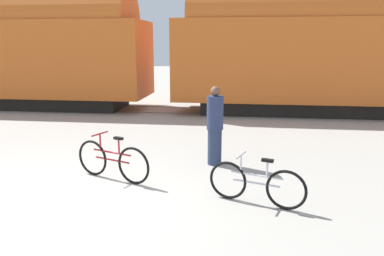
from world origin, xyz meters
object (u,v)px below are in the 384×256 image
at_px(bicycle_maroon, 112,161).
at_px(bicycle_silver, 256,184).
at_px(freight_train, 161,46).
at_px(person_in_navy, 215,126).

height_order(bicycle_maroon, bicycle_silver, bicycle_maroon).
relative_size(freight_train, bicycle_silver, 35.69).
relative_size(bicycle_maroon, bicycle_silver, 1.04).
distance_m(freight_train, bicycle_maroon, 8.57).
xyz_separation_m(freight_train, bicycle_silver, (3.58, -9.09, -2.26)).
distance_m(freight_train, person_in_navy, 7.68).
distance_m(freight_train, bicycle_silver, 10.02).
xyz_separation_m(bicycle_silver, person_in_navy, (-0.87, 2.11, 0.53)).
xyz_separation_m(bicycle_maroon, bicycle_silver, (2.87, -0.85, -0.03)).
height_order(bicycle_maroon, person_in_navy, person_in_navy).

